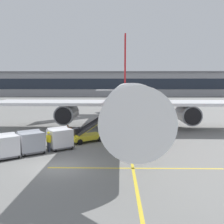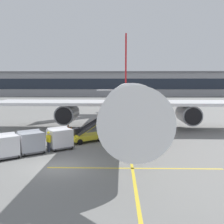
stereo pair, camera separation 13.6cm
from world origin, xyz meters
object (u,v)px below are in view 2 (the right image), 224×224
at_px(belt_loader, 88,133).
at_px(safety_cone_engine_keepout, 68,127).
at_px(parked_airplane, 127,99).
at_px(ground_crew_marshaller, 59,138).
at_px(baggage_cart_second, 31,142).
at_px(ground_crew_by_carts, 49,140).
at_px(baggage_cart_lead, 60,138).
at_px(safety_cone_wingtip, 71,130).
at_px(ground_crew_by_loader, 66,135).
at_px(baggage_cart_third, 4,146).

distance_m(belt_loader, safety_cone_engine_keepout, 7.59).
xyz_separation_m(parked_airplane, ground_crew_marshaller, (-6.36, -11.27, -2.76)).
bearing_deg(safety_cone_engine_keepout, ground_crew_marshaller, -83.61).
distance_m(baggage_cart_second, ground_crew_marshaller, 2.59).
relative_size(ground_crew_by_carts, ground_crew_marshaller, 1.00).
xyz_separation_m(belt_loader, baggage_cart_lead, (-2.16, -3.08, 0.13)).
distance_m(parked_airplane, baggage_cart_second, 15.65).
height_order(baggage_cart_second, ground_crew_marshaller, baggage_cart_second).
distance_m(parked_airplane, ground_crew_marshaller, 13.23).
bearing_deg(safety_cone_wingtip, safety_cone_engine_keepout, 112.28).
distance_m(belt_loader, ground_crew_marshaller, 3.73).
xyz_separation_m(baggage_cart_second, ground_crew_by_carts, (1.33, 0.58, -0.00)).
distance_m(ground_crew_by_loader, safety_cone_wingtip, 6.78).
distance_m(belt_loader, ground_crew_by_loader, 2.50).
bearing_deg(ground_crew_marshaller, baggage_cart_lead, -53.35).
relative_size(baggage_cart_third, ground_crew_marshaller, 1.52).
relative_size(baggage_cart_lead, ground_crew_by_loader, 1.52).
bearing_deg(ground_crew_by_carts, baggage_cart_third, -144.97).
height_order(parked_airplane, baggage_cart_second, parked_airplane).
relative_size(baggage_cart_second, safety_cone_wingtip, 4.21).
xyz_separation_m(belt_loader, safety_cone_engine_keepout, (-3.33, 6.80, -0.53)).
height_order(parked_airplane, ground_crew_marshaller, parked_airplane).
bearing_deg(safety_cone_engine_keepout, belt_loader, -63.90).
bearing_deg(parked_airplane, ground_crew_marshaller, -119.44).
relative_size(baggage_cart_second, ground_crew_marshaller, 1.52).
distance_m(baggage_cart_lead, ground_crew_marshaller, 0.14).
bearing_deg(baggage_cart_second, parked_airplane, 57.22).
distance_m(baggage_cart_lead, ground_crew_by_loader, 1.43).
xyz_separation_m(baggage_cart_second, ground_crew_by_loader, (2.37, 2.96, -0.00)).
distance_m(belt_loader, baggage_cart_third, 8.39).
relative_size(parked_airplane, safety_cone_engine_keepout, 64.54).
xyz_separation_m(ground_crew_marshaller, safety_cone_engine_keepout, (-1.09, 9.78, -0.66)).
xyz_separation_m(baggage_cart_lead, ground_crew_by_loader, (0.31, 1.39, -0.00)).
relative_size(parked_airplane, ground_crew_marshaller, 25.70).
bearing_deg(baggage_cart_third, safety_cone_wingtip, 74.09).
bearing_deg(safety_cone_engine_keepout, ground_crew_by_loader, -80.05).
bearing_deg(baggage_cart_second, ground_crew_by_loader, 51.30).
bearing_deg(safety_cone_engine_keepout, baggage_cart_lead, -83.22).
bearing_deg(ground_crew_by_loader, baggage_cart_second, -128.70).
height_order(belt_loader, ground_crew_by_carts, belt_loader).
bearing_deg(baggage_cart_second, belt_loader, 47.82).
xyz_separation_m(safety_cone_engine_keepout, safety_cone_wingtip, (0.73, -1.79, -0.03)).
relative_size(baggage_cart_lead, safety_cone_wingtip, 4.21).
distance_m(baggage_cart_second, baggage_cart_third, 2.12).
xyz_separation_m(belt_loader, safety_cone_wingtip, (-2.60, 5.01, -0.57)).
relative_size(ground_crew_by_loader, ground_crew_marshaller, 1.00).
distance_m(baggage_cart_lead, safety_cone_wingtip, 8.14).
bearing_deg(ground_crew_by_carts, parked_airplane, 60.47).
xyz_separation_m(belt_loader, baggage_cart_third, (-5.76, -6.10, 0.13)).
bearing_deg(baggage_cart_second, ground_crew_marshaller, 40.31).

